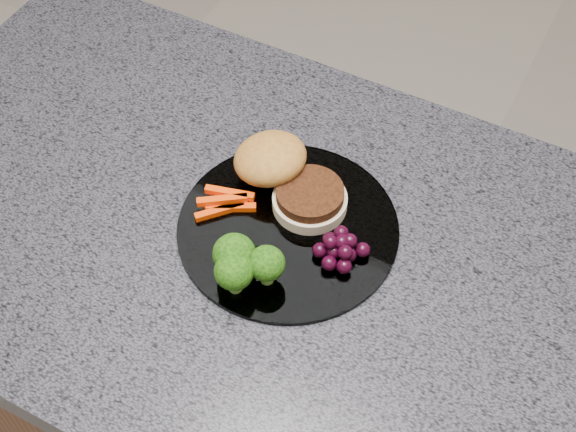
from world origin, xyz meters
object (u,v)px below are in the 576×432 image
at_px(grape_bunch, 340,248).
at_px(island_cabinet, 312,427).
at_px(plate, 288,228).
at_px(burger, 284,175).

bearing_deg(grape_bunch, island_cabinet, -138.20).
relative_size(plate, burger, 1.54).
relative_size(island_cabinet, burger, 7.11).
xyz_separation_m(island_cabinet, grape_bunch, (0.02, 0.01, 0.49)).
distance_m(island_cabinet, grape_bunch, 0.49).
relative_size(burger, grape_bunch, 2.80).
height_order(plate, burger, burger).
distance_m(island_cabinet, burger, 0.51).
bearing_deg(island_cabinet, plate, 158.07).
bearing_deg(burger, grape_bunch, -19.12).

